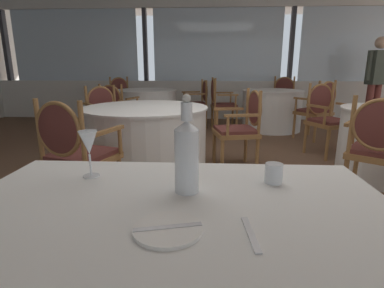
{
  "coord_description": "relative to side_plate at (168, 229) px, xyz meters",
  "views": [
    {
      "loc": [
        -0.18,
        -2.59,
        1.16
      ],
      "look_at": [
        -0.24,
        -1.42,
        0.86
      ],
      "focal_mm": 28.27,
      "sensor_mm": 36.0,
      "label": 1
    }
  ],
  "objects": [
    {
      "name": "ground_plane",
      "position": [
        0.28,
        1.88,
        -0.75
      ],
      "size": [
        15.11,
        15.11,
        0.0
      ],
      "primitive_type": "plane",
      "color": "brown"
    },
    {
      "name": "window_wall_far",
      "position": [
        0.28,
        6.24,
        0.31
      ],
      "size": [
        10.17,
        0.14,
        2.63
      ],
      "color": "silver",
      "rests_on": "ground_plane"
    },
    {
      "name": "side_plate",
      "position": [
        0.0,
        0.0,
        0.0
      ],
      "size": [
        0.19,
        0.19,
        0.01
      ],
      "primitive_type": "cylinder",
      "color": "white",
      "rests_on": "foreground_table"
    },
    {
      "name": "butter_knife",
      "position": [
        0.0,
        0.0,
        0.01
      ],
      "size": [
        0.18,
        0.06,
        0.0
      ],
      "primitive_type": "cube",
      "rotation": [
        0.0,
        0.0,
        0.24
      ],
      "color": "silver",
      "rests_on": "foreground_table"
    },
    {
      "name": "dinner_fork",
      "position": [
        0.21,
        -0.01,
        -0.0
      ],
      "size": [
        0.03,
        0.17,
        0.0
      ],
      "primitive_type": "cube",
      "rotation": [
        0.0,
        0.0,
        1.66
      ],
      "color": "silver",
      "rests_on": "foreground_table"
    },
    {
      "name": "water_bottle",
      "position": [
        0.03,
        0.26,
        0.13
      ],
      "size": [
        0.08,
        0.08,
        0.33
      ],
      "color": "white",
      "rests_on": "foreground_table"
    },
    {
      "name": "wine_glass",
      "position": [
        -0.35,
        0.39,
        0.13
      ],
      "size": [
        0.07,
        0.07,
        0.18
      ],
      "color": "white",
      "rests_on": "foreground_table"
    },
    {
      "name": "water_tumbler",
      "position": [
        0.35,
        0.36,
        0.03
      ],
      "size": [
        0.06,
        0.06,
        0.07
      ],
      "primitive_type": "cylinder",
      "color": "white",
      "rests_on": "foreground_table"
    },
    {
      "name": "background_table_0",
      "position": [
        -0.58,
        2.5,
        -0.38
      ],
      "size": [
        1.35,
        1.35,
        0.74
      ],
      "color": "white",
      "rests_on": "ground_plane"
    },
    {
      "name": "dining_chair_0_0",
      "position": [
        -1.3,
        3.32,
        -0.2
      ],
      "size": [
        0.66,
        0.66,
        0.91
      ],
      "rotation": [
        0.0,
        0.0,
        5.44
      ],
      "color": "olive",
      "rests_on": "ground_plane"
    },
    {
      "name": "dining_chair_0_1",
      "position": [
        -0.92,
        1.46,
        -0.19
      ],
      "size": [
        0.62,
        0.58,
        0.94
      ],
      "rotation": [
        0.0,
        0.0,
        7.54
      ],
      "color": "olive",
      "rests_on": "ground_plane"
    },
    {
      "name": "dining_chair_0_2",
      "position": [
        0.5,
        2.73,
        -0.21
      ],
      "size": [
        0.55,
        0.6,
        0.92
      ],
      "rotation": [
        0.0,
        0.0,
        9.63
      ],
      "color": "olive",
      "rests_on": "ground_plane"
    },
    {
      "name": "dining_chair_1_0",
      "position": [
        1.67,
        3.39,
        -0.19
      ],
      "size": [
        0.64,
        0.61,
        0.95
      ],
      "rotation": [
        0.0,
        0.0,
        5.13
      ],
      "color": "olive",
      "rests_on": "ground_plane"
    },
    {
      "name": "dining_chair_1_1",
      "position": [
        1.49,
        1.72,
        -0.19
      ],
      "size": [
        0.66,
        0.64,
        0.94
      ],
      "rotation": [
        0.0,
        0.0,
        7.22
      ],
      "color": "olive",
      "rests_on": "ground_plane"
    },
    {
      "name": "background_table_2",
      "position": [
        -1.07,
        4.98,
        -0.38
      ],
      "size": [
        1.15,
        1.15,
        0.74
      ],
      "color": "white",
      "rests_on": "ground_plane"
    },
    {
      "name": "dining_chair_2_0",
      "position": [
        -0.1,
        5.2,
        -0.21
      ],
      "size": [
        0.55,
        0.6,
        0.92
      ],
      "rotation": [
        0.0,
        0.0,
        3.36
      ],
      "color": "olive",
      "rests_on": "ground_plane"
    },
    {
      "name": "dining_chair_2_1",
      "position": [
        -1.75,
        5.72,
        -0.2
      ],
      "size": [
        0.66,
        0.66,
        0.95
      ],
      "rotation": [
        0.0,
        0.0,
        5.45
      ],
      "color": "olive",
      "rests_on": "ground_plane"
    },
    {
      "name": "dining_chair_2_2",
      "position": [
        -1.37,
        4.03,
        -0.21
      ],
      "size": [
        0.62,
        0.58,
        0.9
      ],
      "rotation": [
        0.0,
        0.0,
        7.55
      ],
      "color": "olive",
      "rests_on": "ground_plane"
    },
    {
      "name": "background_table_3",
      "position": [
        1.29,
        5.01,
        -0.38
      ],
      "size": [
        1.11,
        1.11,
        0.74
      ],
      "color": "white",
      "rests_on": "ground_plane"
    },
    {
      "name": "dining_chair_3_0",
      "position": [
        0.31,
        4.9,
        -0.18
      ],
      "size": [
        0.51,
        0.57,
        0.97
      ],
      "rotation": [
        0.0,
        0.0,
        6.39
      ],
      "color": "olive",
      "rests_on": "ground_plane"
    },
    {
      "name": "dining_chair_3_1",
      "position": [
        1.87,
        4.21,
        -0.19
      ],
      "size": [
        0.66,
        0.64,
        0.96
      ],
      "rotation": [
        0.0,
        0.0,
        8.48
      ],
      "color": "olive",
      "rests_on": "ground_plane"
    },
    {
      "name": "dining_chair_3_2",
      "position": [
        1.69,
        5.91,
        -0.19
      ],
      "size": [
        0.64,
        0.61,
        0.96
      ],
      "rotation": [
        0.0,
        0.0,
        10.58
      ],
      "color": "olive",
      "rests_on": "ground_plane"
    },
    {
      "name": "diner_person_0",
      "position": [
        3.29,
        5.36,
        0.22
      ],
      "size": [
        0.5,
        0.32,
        1.7
      ],
      "rotation": [
        0.0,
        0.0,
        5.11
      ],
      "color": "brown",
      "rests_on": "ground_plane"
    }
  ]
}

